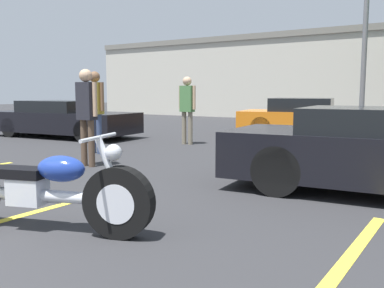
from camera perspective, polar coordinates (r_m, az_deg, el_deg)
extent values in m
cube|color=beige|center=(23.09, 22.59, 8.45)|extent=(32.00, 4.00, 4.40)
cube|color=slate|center=(23.26, 22.83, 13.50)|extent=(32.00, 4.20, 0.30)
cylinder|color=slate|center=(16.83, 22.13, 14.43)|extent=(0.18, 0.18, 7.45)
cylinder|color=black|center=(4.16, -9.73, -7.68)|extent=(0.71, 0.38, 0.69)
cylinder|color=silver|center=(4.16, -9.73, -7.68)|extent=(0.42, 0.29, 0.38)
cylinder|color=silver|center=(4.57, -19.69, -6.44)|extent=(1.42, 0.59, 0.12)
cube|color=silver|center=(4.63, -21.04, -5.80)|extent=(0.42, 0.34, 0.28)
ellipsoid|color=navy|center=(4.37, -17.04, -3.17)|extent=(0.56, 0.43, 0.26)
cube|color=black|center=(4.67, -22.43, -3.51)|extent=(0.70, 0.46, 0.10)
cylinder|color=silver|center=(4.12, -10.92, -3.22)|extent=(0.31, 0.17, 0.63)
cylinder|color=silver|center=(4.13, -12.31, 0.88)|extent=(0.26, 0.67, 0.04)
sphere|color=silver|center=(4.08, -10.42, -1.13)|extent=(0.16, 0.16, 0.16)
cylinder|color=silver|center=(4.89, -22.72, -6.42)|extent=(1.09, 0.45, 0.09)
cube|color=black|center=(6.28, 24.13, 2.85)|extent=(2.18, 1.74, 0.34)
cylinder|color=black|center=(5.83, 11.28, -3.52)|extent=(0.70, 0.29, 0.69)
cylinder|color=black|center=(7.25, 14.62, -1.57)|extent=(0.70, 0.29, 0.69)
cube|color=orange|center=(13.85, 15.03, 2.98)|extent=(4.36, 2.70, 0.62)
cube|color=black|center=(13.85, 14.43, 5.11)|extent=(2.14, 2.04, 0.40)
cylinder|color=black|center=(12.95, 20.12, 1.80)|extent=(0.67, 0.35, 0.64)
cylinder|color=black|center=(14.61, 20.29, 2.33)|extent=(0.67, 0.35, 0.64)
cylinder|color=black|center=(13.25, 9.19, 2.24)|extent=(0.67, 0.35, 0.64)
cylinder|color=black|center=(14.87, 10.56, 2.72)|extent=(0.67, 0.35, 0.64)
cube|color=black|center=(13.76, -16.73, 2.85)|extent=(4.90, 2.23, 0.61)
cube|color=black|center=(13.87, -17.36, 4.84)|extent=(2.29, 1.77, 0.34)
cylinder|color=black|center=(12.23, -14.18, 1.65)|extent=(0.62, 0.28, 0.60)
cylinder|color=black|center=(13.38, -9.92, 2.20)|extent=(0.62, 0.28, 0.60)
cylinder|color=black|center=(14.35, -23.02, 2.06)|extent=(0.62, 0.28, 0.60)
cylinder|color=black|center=(15.34, -18.71, 2.53)|extent=(0.62, 0.28, 0.60)
cylinder|color=brown|center=(8.29, -14.21, 0.16)|extent=(0.12, 0.12, 0.88)
cylinder|color=brown|center=(8.15, -13.27, 0.06)|extent=(0.12, 0.12, 0.88)
cube|color=#26262D|center=(8.17, -13.90, 5.58)|extent=(0.36, 0.20, 0.69)
cylinder|color=tan|center=(8.33, -14.94, 5.81)|extent=(0.08, 0.08, 0.62)
cylinder|color=tan|center=(8.00, -12.84, 5.84)|extent=(0.08, 0.08, 0.62)
sphere|color=tan|center=(8.17, -14.00, 8.85)|extent=(0.24, 0.24, 0.24)
cylinder|color=#38476B|center=(9.99, -13.07, 1.37)|extent=(0.12, 0.12, 0.89)
cylinder|color=#38476B|center=(9.84, -12.27, 1.31)|extent=(0.12, 0.12, 0.89)
cube|color=#B29933|center=(9.87, -12.80, 5.97)|extent=(0.36, 0.20, 0.71)
cylinder|color=brown|center=(10.03, -13.68, 6.16)|extent=(0.08, 0.08, 0.64)
cylinder|color=brown|center=(9.71, -11.90, 6.19)|extent=(0.08, 0.08, 0.64)
sphere|color=brown|center=(9.88, -12.87, 8.73)|extent=(0.24, 0.24, 0.24)
cylinder|color=gray|center=(11.42, -1.06, 2.16)|extent=(0.12, 0.12, 0.87)
cylinder|color=gray|center=(11.31, -0.23, 2.11)|extent=(0.12, 0.12, 0.87)
cube|color=#4C7F47|center=(11.33, -0.65, 6.05)|extent=(0.36, 0.20, 0.69)
cylinder|color=tan|center=(11.45, -1.57, 6.23)|extent=(0.08, 0.08, 0.62)
cylinder|color=tan|center=(11.20, 0.28, 6.22)|extent=(0.08, 0.08, 0.62)
sphere|color=tan|center=(11.33, -0.66, 8.38)|extent=(0.23, 0.23, 0.23)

